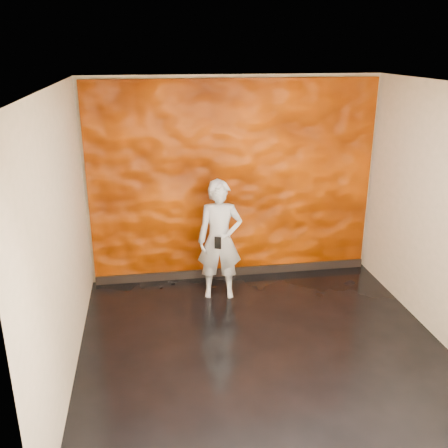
{
  "coord_description": "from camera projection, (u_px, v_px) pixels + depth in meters",
  "views": [
    {
      "loc": [
        -1.17,
        -4.54,
        3.15
      ],
      "look_at": [
        -0.28,
        1.06,
        1.11
      ],
      "focal_mm": 40.0,
      "sensor_mm": 36.0,
      "label": 1
    }
  ],
  "objects": [
    {
      "name": "feature_wall",
      "position": [
        234.0,
        182.0,
        6.81
      ],
      "size": [
        3.9,
        0.06,
        2.75
      ],
      "primitive_type": "cube",
      "color": "#C04600",
      "rests_on": "ground"
    },
    {
      "name": "baseboard",
      "position": [
        234.0,
        271.0,
        7.22
      ],
      "size": [
        3.9,
        0.04,
        0.12
      ],
      "primitive_type": "cube",
      "color": "black",
      "rests_on": "ground"
    },
    {
      "name": "room",
      "position": [
        268.0,
        231.0,
        4.99
      ],
      "size": [
        4.02,
        4.02,
        2.81
      ],
      "color": "black",
      "rests_on": "ground"
    },
    {
      "name": "phone",
      "position": [
        218.0,
        243.0,
        6.18
      ],
      "size": [
        0.08,
        0.05,
        0.16
      ],
      "primitive_type": "cube",
      "rotation": [
        0.0,
        0.0,
        -0.43
      ],
      "color": "black",
      "rests_on": "man"
    },
    {
      "name": "man",
      "position": [
        220.0,
        240.0,
        6.41
      ],
      "size": [
        0.62,
        0.45,
        1.58
      ],
      "primitive_type": "imported",
      "rotation": [
        0.0,
        0.0,
        -0.13
      ],
      "color": "#A5AAB5",
      "rests_on": "ground"
    }
  ]
}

